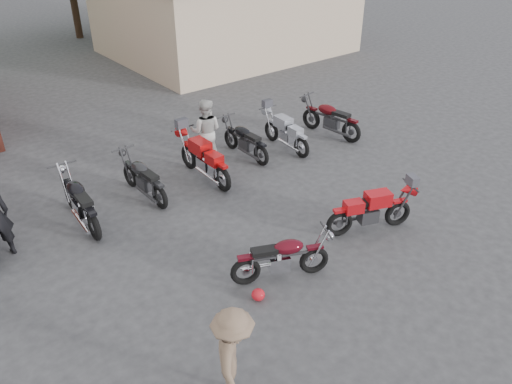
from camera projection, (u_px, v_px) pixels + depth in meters
ground at (326, 289)px, 9.34m from camera, size 90.00×90.00×0.00m
stucco_building at (226, 13)px, 23.12m from camera, size 10.00×8.00×3.50m
vintage_motorcycle at (283, 255)px, 9.35m from camera, size 1.96×1.33×1.09m
sportbike at (372, 208)px, 10.73m from camera, size 2.04×1.32×1.12m
helmet at (258, 295)px, 9.04m from camera, size 0.26×0.26×0.23m
person_light at (206, 131)px, 13.45m from camera, size 1.11×1.09×1.80m
person_tan at (233, 357)px, 6.93m from camera, size 1.11×1.22×1.64m
row_bike_2 at (79, 199)px, 10.98m from camera, size 0.80×2.12×1.21m
row_bike_3 at (143, 176)px, 11.99m from camera, size 0.71×1.94×1.11m
row_bike_4 at (203, 157)px, 12.74m from camera, size 0.71×2.14×1.24m
row_bike_5 at (245, 138)px, 13.91m from camera, size 0.64×1.89×1.09m
row_bike_6 at (285, 130)px, 14.35m from camera, size 0.76×1.98×1.13m
row_bike_7 at (330, 117)px, 15.15m from camera, size 0.96×2.15×1.21m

